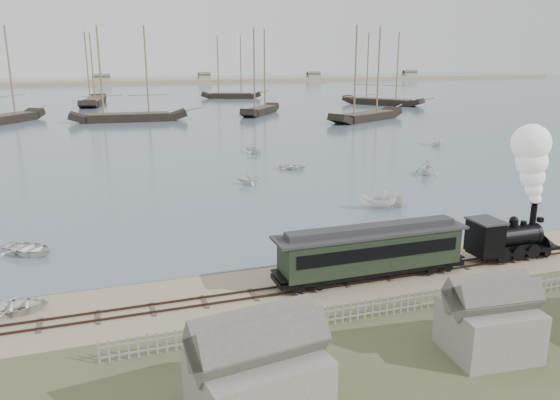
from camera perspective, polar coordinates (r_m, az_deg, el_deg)
name	(u,v)px	position (r m, az deg, el deg)	size (l,w,h in m)	color
ground	(344,269)	(37.68, 6.71, -7.18)	(600.00, 600.00, 0.00)	tan
harbor_water	(137,95)	(202.44, -14.72, 10.57)	(600.00, 336.00, 0.06)	#4B5F6B
rail_track	(357,280)	(36.02, 8.08, -8.24)	(120.00, 1.80, 0.16)	#32201B
picket_fence_west	(289,332)	(29.55, 0.95, -13.66)	(19.00, 0.10, 1.20)	slate
shed_mid	(486,352)	(29.61, 20.73, -14.66)	(4.00, 3.50, 3.60)	slate
far_spit	(123,84)	(282.14, -16.05, 11.61)	(500.00, 20.00, 1.80)	tan
locomotive	(527,200)	(42.03, 24.40, -0.02)	(7.37, 2.75, 9.18)	black
passenger_coach	(371,250)	(35.70, 9.50, -5.13)	(12.97, 2.50, 3.15)	black
beached_dinghy	(16,307)	(34.74, -25.91, -10.00)	(3.63, 2.60, 0.75)	silver
rowboat_0	(28,249)	(43.78, -24.84, -4.65)	(4.08, 2.92, 0.85)	silver
rowboat_1	(249,178)	(60.89, -3.25, 2.28)	(2.64, 2.28, 1.39)	silver
rowboat_2	(394,199)	(53.69, 11.79, 0.15)	(3.21, 1.21, 1.24)	silver
rowboat_3	(293,167)	(68.86, 1.33, 3.50)	(3.35, 2.39, 0.69)	silver
rowboat_4	(426,167)	(67.98, 15.05, 3.30)	(3.39, 2.92, 1.78)	silver
rowboat_5	(436,141)	(90.46, 15.95, 5.93)	(3.51, 1.32, 1.36)	silver
rowboat_7	(253,148)	(79.85, -2.81, 5.42)	(2.99, 2.58, 1.58)	silver
rowboat_8	(377,202)	(51.83, 10.14, -0.25)	(3.41, 1.28, 1.32)	silver
schooner_2	(126,74)	(122.54, -15.79, 12.58)	(24.45, 5.64, 20.00)	black
schooner_3	(260,72)	(131.82, -2.10, 13.25)	(17.53, 4.05, 20.00)	black
schooner_4	(368,74)	(121.04, 9.21, 12.91)	(22.09, 5.10, 20.00)	black
schooner_5	(384,69)	(159.61, 10.79, 13.32)	(23.45, 5.41, 20.00)	black
schooner_7	(90,69)	(165.22, -19.21, 12.82)	(24.09, 5.56, 20.00)	black
schooner_8	(231,67)	(180.43, -5.19, 13.69)	(19.06, 4.40, 20.00)	black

